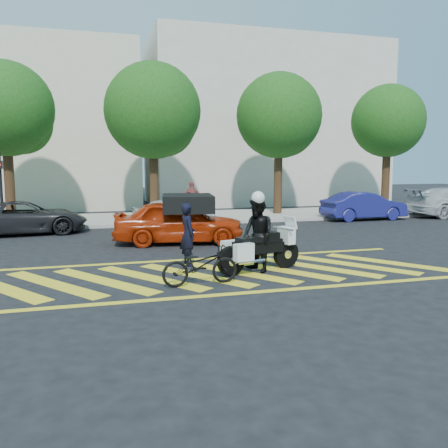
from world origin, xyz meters
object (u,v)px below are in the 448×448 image
object	(u,v)px
parked_right	(364,206)
parked_mid_right	(175,212)
officer_bike	(188,234)
bicycle	(200,265)
police_motorcycle	(258,249)
parked_mid_left	(25,218)
red_convertible	(179,222)
officer_moto	(258,235)

from	to	relation	value
parked_right	parked_mid_right	bearing A→B (deg)	88.03
officer_bike	bicycle	size ratio (longest dim) A/B	0.96
parked_right	police_motorcycle	bearing A→B (deg)	134.28
bicycle	parked_mid_left	xyz separation A→B (m)	(-4.80, 9.59, 0.18)
officer_bike	red_convertible	distance (m)	3.65
bicycle	parked_right	world-z (taller)	parked_right
officer_bike	red_convertible	bearing A→B (deg)	-13.24
police_motorcycle	parked_mid_right	world-z (taller)	parked_mid_right
parked_mid_left	officer_bike	bearing A→B (deg)	-152.37
police_motorcycle	officer_bike	bearing A→B (deg)	125.47
officer_moto	red_convertible	bearing A→B (deg)	176.92
bicycle	police_motorcycle	xyz separation A→B (m)	(1.73, 0.91, 0.13)
bicycle	parked_right	bearing A→B (deg)	-51.67
officer_bike	police_motorcycle	xyz separation A→B (m)	(1.57, -1.24, -0.26)
officer_moto	red_convertible	distance (m)	4.99
police_motorcycle	parked_mid_right	bearing A→B (deg)	76.99
bicycle	red_convertible	world-z (taller)	red_convertible
red_convertible	parked_mid_left	bearing A→B (deg)	63.49
parked_mid_left	parked_mid_right	bearing A→B (deg)	-90.49
parked_right	parked_mid_left	bearing A→B (deg)	90.21
bicycle	red_convertible	bearing A→B (deg)	-11.24
officer_bike	parked_mid_left	size ratio (longest dim) A/B	0.36
bicycle	police_motorcycle	distance (m)	1.96
police_motorcycle	parked_mid_right	distance (m)	9.28
officer_bike	parked_mid_left	xyz separation A→B (m)	(-4.96, 7.44, -0.20)
bicycle	red_convertible	distance (m)	5.82
police_motorcycle	red_convertible	size ratio (longest dim) A/B	0.54
officer_bike	bicycle	world-z (taller)	officer_bike
bicycle	police_motorcycle	bearing A→B (deg)	-67.60
officer_bike	parked_right	bearing A→B (deg)	-59.06
officer_bike	red_convertible	size ratio (longest dim) A/B	0.38
red_convertible	parked_mid_right	size ratio (longest dim) A/B	1.20
parked_right	officer_bike	bearing A→B (deg)	125.57
officer_moto	police_motorcycle	bearing A→B (deg)	42.38
officer_moto	parked_mid_left	distance (m)	10.84
police_motorcycle	parked_mid_left	world-z (taller)	parked_mid_left
parked_mid_left	parked_right	xyz separation A→B (m)	(15.40, 0.59, 0.04)
officer_bike	red_convertible	world-z (taller)	officer_bike
police_motorcycle	parked_right	distance (m)	12.83
parked_mid_right	officer_bike	bearing A→B (deg)	172.29
police_motorcycle	officer_moto	xyz separation A→B (m)	(-0.02, 0.01, 0.35)
officer_moto	officer_bike	bearing A→B (deg)	-144.60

